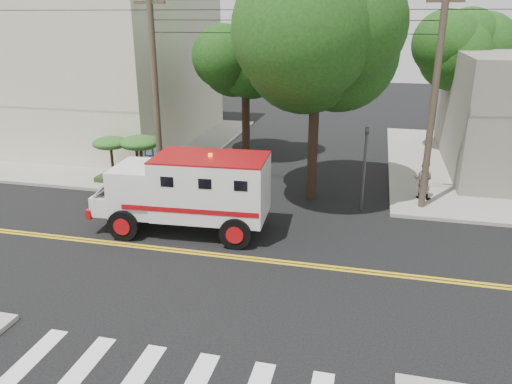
# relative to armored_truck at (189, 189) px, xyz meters

# --- Properties ---
(ground) EXTENTS (100.00, 100.00, 0.00)m
(ground) POSITION_rel_armored_truck_xyz_m (2.51, -1.75, -1.72)
(ground) COLOR black
(ground) RESTS_ON ground
(sidewalk_nw) EXTENTS (17.00, 17.00, 0.15)m
(sidewalk_nw) POSITION_rel_armored_truck_xyz_m (-10.99, 11.75, -1.65)
(sidewalk_nw) COLOR gray
(sidewalk_nw) RESTS_ON ground
(building_left) EXTENTS (16.00, 14.00, 10.00)m
(building_left) POSITION_rel_armored_truck_xyz_m (-12.99, 13.25, 3.43)
(building_left) COLOR beige
(building_left) RESTS_ON sidewalk_nw
(utility_pole_left) EXTENTS (0.28, 0.28, 9.00)m
(utility_pole_left) POSITION_rel_armored_truck_xyz_m (-3.09, 4.25, 2.78)
(utility_pole_left) COLOR #382D23
(utility_pole_left) RESTS_ON ground
(utility_pole_right) EXTENTS (0.28, 0.28, 9.00)m
(utility_pole_right) POSITION_rel_armored_truck_xyz_m (8.81, 4.45, 2.78)
(utility_pole_right) COLOR #382D23
(utility_pole_right) RESTS_ON ground
(tree_main) EXTENTS (6.08, 5.70, 9.85)m
(tree_main) POSITION_rel_armored_truck_xyz_m (4.45, 4.46, 5.48)
(tree_main) COLOR black
(tree_main) RESTS_ON ground
(tree_left) EXTENTS (4.48, 4.20, 7.70)m
(tree_left) POSITION_rel_armored_truck_xyz_m (-0.16, 10.04, 4.01)
(tree_left) COLOR black
(tree_left) RESTS_ON ground
(tree_right) EXTENTS (4.80, 4.50, 8.20)m
(tree_right) POSITION_rel_armored_truck_xyz_m (11.36, 14.02, 4.37)
(tree_right) COLOR black
(tree_right) RESTS_ON ground
(traffic_signal) EXTENTS (0.15, 0.18, 3.60)m
(traffic_signal) POSITION_rel_armored_truck_xyz_m (6.31, 3.85, 0.50)
(traffic_signal) COLOR #3F3F42
(traffic_signal) RESTS_ON ground
(accessibility_sign) EXTENTS (0.45, 0.10, 2.02)m
(accessibility_sign) POSITION_rel_armored_truck_xyz_m (-3.69, 4.42, -0.36)
(accessibility_sign) COLOR #3F3F42
(accessibility_sign) RESTS_ON ground
(palm_planter) EXTENTS (3.52, 2.63, 2.36)m
(palm_planter) POSITION_rel_armored_truck_xyz_m (-4.92, 4.88, -0.08)
(palm_planter) COLOR #1E3314
(palm_planter) RESTS_ON sidewalk_nw
(armored_truck) EXTENTS (6.79, 3.04, 3.03)m
(armored_truck) POSITION_rel_armored_truck_xyz_m (0.00, 0.00, 0.00)
(armored_truck) COLOR silver
(armored_truck) RESTS_ON ground
(pedestrian_a) EXTENTS (0.69, 0.67, 1.59)m
(pedestrian_a) POSITION_rel_armored_truck_xyz_m (10.78, 6.62, -0.78)
(pedestrian_a) COLOR gray
(pedestrian_a) RESTS_ON sidewalk_ne
(pedestrian_b) EXTENTS (0.97, 0.84, 1.71)m
(pedestrian_b) POSITION_rel_armored_truck_xyz_m (8.88, 5.52, -0.72)
(pedestrian_b) COLOR gray
(pedestrian_b) RESTS_ON sidewalk_ne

